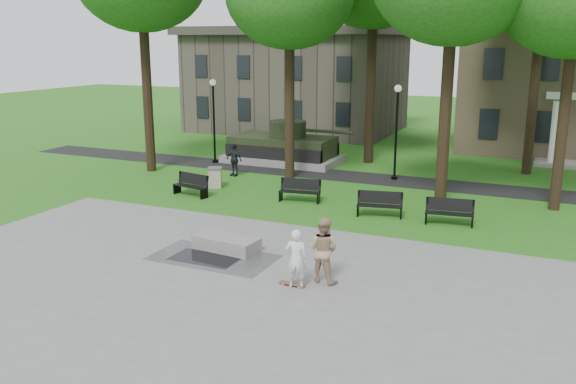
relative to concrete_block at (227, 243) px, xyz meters
name	(u,v)px	position (x,y,z in m)	size (l,w,h in m)	color
ground	(284,253)	(1.87, 0.52, -0.24)	(120.00, 120.00, 0.00)	#275E16
plaza	(203,313)	(1.87, -4.48, -0.23)	(22.00, 16.00, 0.02)	gray
footpath	(383,179)	(1.87, 12.52, -0.24)	(44.00, 2.60, 0.01)	black
building_left	(298,83)	(-9.13, 27.02, 3.35)	(15.00, 10.00, 7.20)	#4C443D
lamp_left	(214,114)	(-8.13, 12.82, 2.55)	(0.36, 0.36, 4.73)	black
lamp_mid	(397,124)	(2.37, 12.82, 2.55)	(0.36, 0.36, 4.73)	black
tank_monument	(283,148)	(-4.58, 14.52, 0.61)	(7.45, 3.40, 2.40)	gray
puddle	(205,258)	(-0.22, -1.03, -0.22)	(2.20, 1.20, 0.00)	black
concrete_block	(227,243)	(0.00, 0.00, 0.00)	(2.20, 1.00, 0.45)	gray
skateboard	(292,285)	(3.25, -1.92, -0.19)	(0.78, 0.20, 0.07)	brown
skateboarder	(296,259)	(3.39, -1.96, 0.64)	(0.63, 0.41, 1.72)	silver
friend_watching	(323,250)	(3.93, -1.25, 0.75)	(0.94, 0.74, 1.94)	tan
pedestrian_walker	(234,160)	(-5.42, 10.22, 0.61)	(1.00, 0.42, 1.70)	black
park_bench_0	(191,184)	(-5.16, 5.80, 0.28)	(1.85, 0.88, 1.00)	black
park_bench_1	(300,190)	(-0.25, 6.85, 0.28)	(1.85, 0.78, 1.00)	black
park_bench_2	(380,204)	(3.55, 6.07, 0.28)	(1.85, 0.88, 1.00)	black
park_bench_3	(450,211)	(6.28, 6.07, 0.28)	(1.84, 0.76, 1.00)	black
trash_bin	(215,177)	(-5.01, 7.63, 0.24)	(0.87, 0.87, 0.96)	#B5AE95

